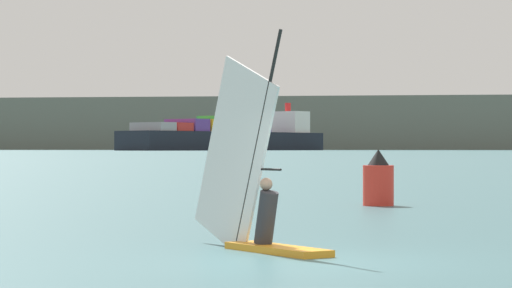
% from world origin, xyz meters
% --- Properties ---
extents(ground_plane, '(4000.00, 4000.00, 0.00)m').
position_xyz_m(ground_plane, '(0.00, 0.00, 0.00)').
color(ground_plane, '#386066').
extents(windsurfer, '(2.45, 3.55, 4.01)m').
position_xyz_m(windsurfer, '(-0.85, 2.31, 0.98)').
color(windsurfer, orange).
rests_on(windsurfer, ground_plane).
extents(cargo_ship, '(133.19, 145.66, 32.77)m').
position_xyz_m(cargo_ship, '(-19.70, 749.09, 9.29)').
color(cargo_ship, black).
rests_on(cargo_ship, ground_plane).
extents(distant_headland, '(1328.96, 503.71, 41.39)m').
position_xyz_m(distant_headland, '(-61.72, 1058.18, 20.69)').
color(distant_headland, '#60665B').
rests_on(distant_headland, ground_plane).
extents(channel_buoy, '(0.95, 0.95, 1.74)m').
position_xyz_m(channel_buoy, '(2.97, 17.92, 0.77)').
color(channel_buoy, red).
rests_on(channel_buoy, ground_plane).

